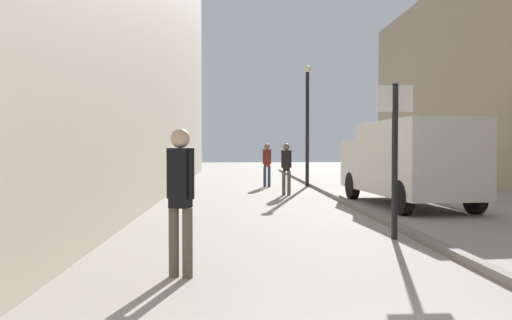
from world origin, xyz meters
TOP-DOWN VIEW (x-y plane):
  - ground_plane at (0.00, 12.00)m, footprint 80.00×80.00m
  - kerb_strip at (1.58, 12.00)m, footprint 0.16×40.00m
  - pedestrian_main_foreground at (0.21, 14.42)m, footprint 0.33×0.22m
  - pedestrian_mid_block at (-0.19, 17.95)m, footprint 0.34×0.22m
  - pedestrian_far_crossing at (-2.13, 3.96)m, footprint 0.34×0.26m
  - delivery_van at (3.08, 11.27)m, footprint 2.35×5.46m
  - street_sign_post at (1.19, 6.34)m, footprint 0.60×0.10m
  - lamp_post at (1.40, 18.00)m, footprint 0.28×0.28m

SIDE VIEW (x-z plane):
  - ground_plane at x=0.00m, z-range 0.00..0.00m
  - kerb_strip at x=1.58m, z-range 0.00..0.12m
  - pedestrian_main_foreground at x=0.21m, z-range 0.13..1.80m
  - pedestrian_mid_block at x=-0.19m, z-range 0.13..1.82m
  - pedestrian_far_crossing at x=-2.13m, z-range 0.14..1.89m
  - delivery_van at x=3.08m, z-range 0.09..2.31m
  - street_sign_post at x=1.19m, z-range 0.25..2.85m
  - lamp_post at x=1.40m, z-range 0.34..5.10m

